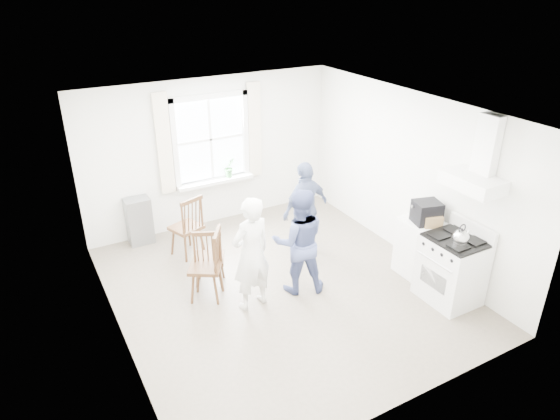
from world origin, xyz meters
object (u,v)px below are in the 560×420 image
(stereo_stack, at_px, (427,212))
(person_mid, at_px, (299,241))
(gas_stove, at_px, (451,269))
(person_left, at_px, (251,254))
(windsor_chair_a, at_px, (190,221))
(person_right, at_px, (305,209))
(low_cabinet, at_px, (419,247))
(windsor_chair_b, at_px, (208,253))
(windsor_chair_c, at_px, (213,257))

(stereo_stack, xyz_separation_m, person_mid, (-1.76, 0.59, -0.28))
(gas_stove, distance_m, person_mid, 2.11)
(gas_stove, relative_size, stereo_stack, 2.58)
(person_left, bearing_deg, gas_stove, 143.29)
(windsor_chair_a, height_order, person_right, person_right)
(gas_stove, bearing_deg, windsor_chair_a, 133.77)
(low_cabinet, distance_m, stereo_stack, 0.62)
(windsor_chair_b, distance_m, person_right, 1.77)
(windsor_chair_b, height_order, person_mid, person_mid)
(windsor_chair_b, xyz_separation_m, person_right, (1.75, 0.25, 0.17))
(low_cabinet, bearing_deg, windsor_chair_b, 158.77)
(stereo_stack, height_order, person_right, person_right)
(person_mid, bearing_deg, windsor_chair_c, 0.13)
(person_right, bearing_deg, low_cabinet, 116.85)
(gas_stove, relative_size, windsor_chair_b, 1.14)
(windsor_chair_b, xyz_separation_m, person_mid, (1.11, -0.60, 0.18))
(windsor_chair_a, xyz_separation_m, person_mid, (1.01, -1.61, 0.14))
(windsor_chair_b, height_order, person_right, person_right)
(person_left, bearing_deg, person_mid, 171.48)
(person_right, bearing_deg, windsor_chair_b, -4.48)
(person_mid, bearing_deg, windsor_chair_b, -7.99)
(gas_stove, distance_m, windsor_chair_b, 3.35)
(gas_stove, xyz_separation_m, person_mid, (-1.70, 1.22, 0.29))
(windsor_chair_a, relative_size, windsor_chair_b, 1.06)
(stereo_stack, bearing_deg, windsor_chair_c, 160.71)
(windsor_chair_c, distance_m, person_right, 1.81)
(gas_stove, relative_size, windsor_chair_c, 1.07)
(low_cabinet, relative_size, windsor_chair_c, 0.86)
(gas_stove, bearing_deg, stereo_stack, 85.29)
(low_cabinet, bearing_deg, windsor_chair_a, 142.55)
(low_cabinet, bearing_deg, person_left, 169.11)
(windsor_chair_a, bearing_deg, windsor_chair_c, -95.09)
(person_left, height_order, person_right, person_left)
(windsor_chair_a, bearing_deg, low_cabinet, -37.45)
(gas_stove, bearing_deg, person_mid, 144.47)
(stereo_stack, distance_m, person_right, 1.85)
(windsor_chair_b, xyz_separation_m, windsor_chair_c, (-0.01, -0.19, 0.04))
(windsor_chair_b, height_order, windsor_chair_c, windsor_chair_c)
(gas_stove, xyz_separation_m, windsor_chair_c, (-2.82, 1.63, 0.16))
(gas_stove, distance_m, low_cabinet, 0.70)
(person_mid, bearing_deg, person_left, 22.96)
(windsor_chair_a, distance_m, windsor_chair_b, 1.02)
(gas_stove, xyz_separation_m, person_left, (-2.45, 1.19, 0.32))
(stereo_stack, xyz_separation_m, windsor_chair_b, (-2.86, 1.19, -0.46))
(low_cabinet, bearing_deg, person_mid, 163.75)
(person_left, bearing_deg, windsor_chair_b, -71.37)
(stereo_stack, relative_size, person_mid, 0.28)
(windsor_chair_a, distance_m, windsor_chair_c, 1.20)
(person_right, bearing_deg, gas_stove, 104.47)
(gas_stove, bearing_deg, windsor_chair_c, 149.93)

